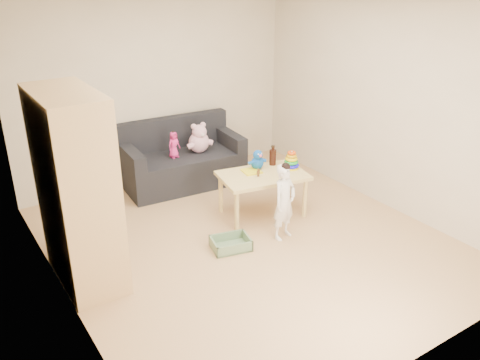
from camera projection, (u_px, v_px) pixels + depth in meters
room at (249, 131)px, 5.20m from camera, size 4.50×4.50×4.50m
wardrobe at (77, 191)px, 4.72m from camera, size 0.52×1.05×1.89m
sofa at (183, 169)px, 7.08m from camera, size 1.67×0.93×0.45m
play_table at (262, 194)px, 6.23m from camera, size 1.13×0.83×0.54m
storage_bin at (231, 243)px, 5.57m from camera, size 0.47×0.39×0.12m
toddler at (284, 203)px, 5.64m from camera, size 0.36×0.28×0.86m
pink_bear at (199, 140)px, 6.99m from camera, size 0.37×0.34×0.35m
doll at (174, 145)px, 6.79m from camera, size 0.20×0.16×0.35m
ring_stacker at (291, 162)px, 6.25m from camera, size 0.20×0.20×0.23m
brown_bottle at (273, 157)px, 6.35m from camera, size 0.09×0.09×0.25m
blue_plush at (257, 159)px, 6.22m from camera, size 0.26×0.24×0.25m
wooden_figure at (258, 172)px, 6.03m from camera, size 0.05×0.05×0.10m
yellow_book at (251, 171)px, 6.18m from camera, size 0.24×0.24×0.02m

